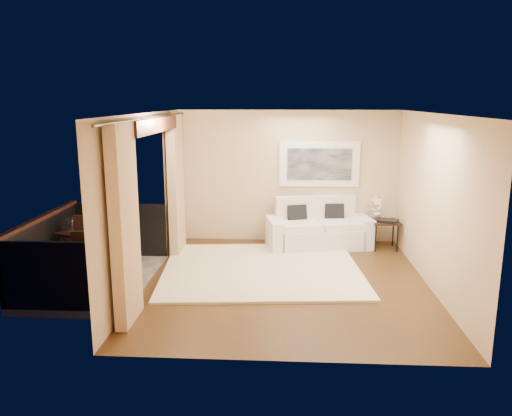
# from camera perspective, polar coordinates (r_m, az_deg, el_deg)

# --- Properties ---
(floor) EXTENTS (5.00, 5.00, 0.00)m
(floor) POSITION_cam_1_polar(r_m,az_deg,el_deg) (8.20, 3.55, -8.47)
(floor) COLOR #4D3316
(floor) RESTS_ON ground
(room_shell) EXTENTS (5.00, 6.40, 5.00)m
(room_shell) POSITION_cam_1_polar(r_m,az_deg,el_deg) (7.95, -11.94, 9.26)
(room_shell) COLOR white
(room_shell) RESTS_ON ground
(balcony) EXTENTS (1.81, 2.60, 1.17)m
(balcony) POSITION_cam_1_polar(r_m,az_deg,el_deg) (8.76, -18.74, -6.52)
(balcony) COLOR #605B56
(balcony) RESTS_ON ground
(curtains) EXTENTS (0.16, 4.80, 2.64)m
(curtains) POSITION_cam_1_polar(r_m,az_deg,el_deg) (8.09, -11.44, 0.87)
(curtains) COLOR #D1AF81
(curtains) RESTS_ON ground
(artwork) EXTENTS (1.62, 0.07, 0.92)m
(artwork) POSITION_cam_1_polar(r_m,az_deg,el_deg) (10.24, 7.24, 5.00)
(artwork) COLOR white
(artwork) RESTS_ON room_shell
(rug) EXTENTS (3.60, 3.20, 0.04)m
(rug) POSITION_cam_1_polar(r_m,az_deg,el_deg) (8.72, 0.65, -7.00)
(rug) COLOR #F2E6C3
(rug) RESTS_ON floor
(sofa) EXTENTS (2.18, 1.28, 0.98)m
(sofa) POSITION_cam_1_polar(r_m,az_deg,el_deg) (10.11, 7.10, -2.44)
(sofa) COLOR white
(sofa) RESTS_ON floor
(side_table) EXTENTS (0.56, 0.56, 0.57)m
(side_table) POSITION_cam_1_polar(r_m,az_deg,el_deg) (10.13, 14.54, -1.75)
(side_table) COLOR black
(side_table) RESTS_ON floor
(tray) EXTENTS (0.46, 0.40, 0.05)m
(tray) POSITION_cam_1_polar(r_m,az_deg,el_deg) (10.04, 14.83, -1.40)
(tray) COLOR black
(tray) RESTS_ON side_table
(orchid) EXTENTS (0.28, 0.23, 0.46)m
(orchid) POSITION_cam_1_polar(r_m,az_deg,el_deg) (10.18, 13.66, 0.02)
(orchid) COLOR white
(orchid) RESTS_ON side_table
(bistro_table) EXTENTS (0.75, 0.75, 0.69)m
(bistro_table) POSITION_cam_1_polar(r_m,az_deg,el_deg) (9.11, -19.47, -3.02)
(bistro_table) COLOR black
(bistro_table) RESTS_ON balcony
(balcony_chair_far) EXTENTS (0.49, 0.50, 1.03)m
(balcony_chair_far) POSITION_cam_1_polar(r_m,az_deg,el_deg) (8.89, -18.45, -3.37)
(balcony_chair_far) COLOR black
(balcony_chair_far) RESTS_ON balcony
(balcony_chair_near) EXTENTS (0.53, 0.54, 1.03)m
(balcony_chair_near) POSITION_cam_1_polar(r_m,az_deg,el_deg) (7.70, -18.75, -5.78)
(balcony_chair_near) COLOR black
(balcony_chair_near) RESTS_ON balcony
(ice_bucket) EXTENTS (0.18, 0.18, 0.20)m
(ice_bucket) POSITION_cam_1_polar(r_m,az_deg,el_deg) (9.20, -20.42, -1.77)
(ice_bucket) COLOR silver
(ice_bucket) RESTS_ON bistro_table
(candle) EXTENTS (0.06, 0.06, 0.07)m
(candle) POSITION_cam_1_polar(r_m,az_deg,el_deg) (9.17, -18.98, -2.12)
(candle) COLOR #FC162E
(candle) RESTS_ON bistro_table
(vase) EXTENTS (0.04, 0.04, 0.18)m
(vase) POSITION_cam_1_polar(r_m,az_deg,el_deg) (8.96, -20.10, -2.17)
(vase) COLOR silver
(vase) RESTS_ON bistro_table
(glass_a) EXTENTS (0.06, 0.06, 0.12)m
(glass_a) POSITION_cam_1_polar(r_m,az_deg,el_deg) (8.98, -18.88, -2.26)
(glass_a) COLOR silver
(glass_a) RESTS_ON bistro_table
(glass_b) EXTENTS (0.06, 0.06, 0.12)m
(glass_b) POSITION_cam_1_polar(r_m,az_deg,el_deg) (9.08, -18.59, -2.07)
(glass_b) COLOR silver
(glass_b) RESTS_ON bistro_table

